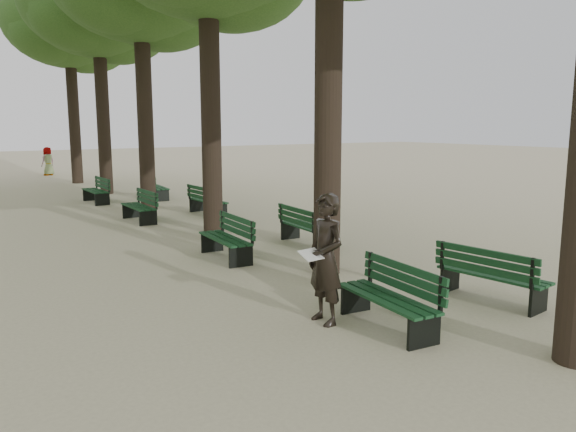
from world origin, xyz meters
TOP-DOWN VIEW (x-y plane):
  - ground at (0.00, 0.00)m, footprint 120.00×120.00m
  - tree_central_4 at (1.50, 18.00)m, footprint 6.00×6.00m
  - tree_central_5 at (1.50, 23.00)m, footprint 6.00×6.00m
  - bench_left_0 at (0.37, 0.11)m, footprint 0.76×1.85m
  - bench_left_1 at (0.37, 5.07)m, footprint 0.70×1.84m
  - bench_left_2 at (0.37, 10.65)m, footprint 0.58×1.80m
  - bench_left_3 at (0.37, 15.40)m, footprint 0.60×1.81m
  - bench_right_0 at (2.63, 0.06)m, footprint 0.78×1.86m
  - bench_right_1 at (2.63, 5.29)m, footprint 0.73×1.84m
  - bench_right_2 at (2.63, 10.71)m, footprint 0.63×1.82m
  - bench_right_3 at (2.63, 15.25)m, footprint 0.75×1.85m
  - man_with_map at (-0.22, 0.79)m, footprint 0.63×0.77m
  - pedestrian_d at (1.13, 28.14)m, footprint 0.83×0.65m

SIDE VIEW (x-z plane):
  - ground at x=0.00m, z-range 0.00..0.00m
  - bench_left_0 at x=0.37m, z-range -0.19..0.73m
  - bench_left_1 at x=0.37m, z-range -0.19..0.73m
  - bench_left_2 at x=0.37m, z-range -0.19..0.73m
  - bench_left_3 at x=0.37m, z-range -0.19..0.73m
  - bench_right_0 at x=2.63m, z-range -0.19..0.73m
  - bench_right_1 at x=2.63m, z-range -0.19..0.73m
  - bench_right_2 at x=2.63m, z-range -0.19..0.73m
  - bench_right_3 at x=2.63m, z-range -0.19..0.73m
  - pedestrian_d at x=1.13m, z-range 0.00..1.58m
  - man_with_map at x=-0.22m, z-range 0.00..1.90m
  - tree_central_4 at x=1.50m, z-range 2.68..12.63m
  - tree_central_5 at x=1.50m, z-range 2.68..12.63m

